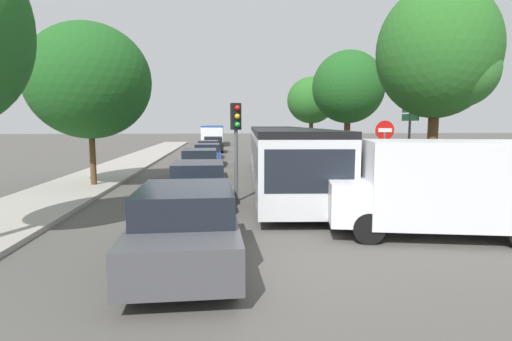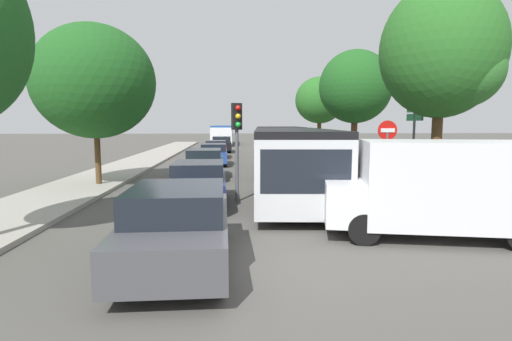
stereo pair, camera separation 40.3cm
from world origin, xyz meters
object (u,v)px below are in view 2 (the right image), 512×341
queued_car_blue (214,154)px  tree_left_mid (92,85)px  tree_right_far (320,100)px  queued_car_green (204,163)px  no_entry_sign (387,147)px  queued_car_graphite (178,225)px  direction_sign_post (414,127)px  tree_right_mid (355,89)px  articulated_bus (285,151)px  queued_car_red (216,149)px  city_bus_rear (223,134)px  queued_car_black (222,144)px  tree_right_near (445,54)px  traffic_light (237,130)px  queued_car_navy (199,183)px  white_van (441,186)px

queued_car_blue → tree_left_mid: (-4.62, -8.89, 3.62)m
queued_car_blue → tree_right_far: 12.01m
queued_car_green → no_entry_sign: size_ratio=1.49×
queued_car_graphite → queued_car_blue: (-0.16, 18.64, -0.07)m
direction_sign_post → tree_right_mid: size_ratio=0.49×
articulated_bus → queued_car_red: articulated_bus is taller
queued_car_blue → city_bus_rear: bearing=-1.2°
queued_car_graphite → tree_left_mid: (-4.78, 9.74, 3.55)m
queued_car_graphite → tree_right_mid: 20.05m
articulated_bus → tree_right_far: size_ratio=2.58×
articulated_bus → queued_car_red: (-3.68, 13.81, -0.76)m
queued_car_graphite → tree_right_mid: (8.77, 17.56, 4.09)m
articulated_bus → queued_car_black: (-3.38, 20.01, -0.70)m
queued_car_black → tree_right_near: tree_right_near is taller
direction_sign_post → tree_left_mid: size_ratio=0.53×
traffic_light → tree_right_mid: size_ratio=0.47×
queued_car_navy → traffic_light: 2.23m
queued_car_graphite → queued_car_navy: size_ratio=1.06×
city_bus_rear → white_van: 43.02m
city_bus_rear → direction_sign_post: bearing=-165.8°
tree_right_mid → tree_right_far: (-0.36, 8.50, -0.23)m
queued_car_red → direction_sign_post: (8.59, -16.14, 1.86)m
queued_car_navy → tree_right_mid: bearing=-38.0°
city_bus_rear → queued_car_green: bearing=-179.4°
tree_right_mid → queued_car_red: bearing=143.5°
queued_car_red → city_bus_rear: bearing=-1.5°
queued_car_navy → tree_right_far: bearing=-23.9°
city_bus_rear → direction_sign_post: size_ratio=3.14×
direction_sign_post → tree_right_mid: bearing=-92.1°
city_bus_rear → no_entry_sign: 38.25m
direction_sign_post → queued_car_navy: bearing=16.4°
queued_car_black → queued_car_green: bearing=177.6°
queued_car_navy → no_entry_sign: size_ratio=1.49×
queued_car_blue → tree_right_mid: size_ratio=0.56×
queued_car_green → queued_car_blue: 6.30m
articulated_bus → direction_sign_post: bearing=68.6°
queued_car_red → tree_left_mid: bearing=161.5°
queued_car_graphite → no_entry_sign: bearing=-46.8°
queued_car_navy → traffic_light: bearing=-72.2°
articulated_bus → tree_right_mid: (5.36, 7.12, 3.42)m
queued_car_navy → queued_car_blue: (-0.09, 12.91, -0.03)m
traffic_light → queued_car_red: bearing=167.1°
tree_right_mid → queued_car_blue: bearing=173.1°
articulated_bus → direction_sign_post: size_ratio=4.74×
no_entry_sign → city_bus_rear: bearing=-169.9°
queued_car_blue → no_entry_sign: 13.99m
queued_car_navy → queued_car_green: (-0.27, 6.61, 0.00)m
articulated_bus → queued_car_navy: bearing=-32.6°
queued_car_red → tree_right_mid: 11.99m
no_entry_sign → tree_right_mid: size_ratio=0.39×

